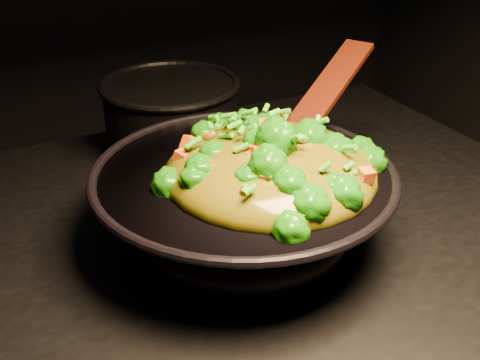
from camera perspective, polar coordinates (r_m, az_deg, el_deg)
name	(u,v)px	position (r m, az deg, el deg)	size (l,w,h in m)	color
wok	(243,209)	(0.78, 0.33, -2.73)	(0.37, 0.37, 0.10)	black
stir_fry	(271,142)	(0.72, 2.97, 3.59)	(0.26, 0.26, 0.09)	#196B07
spatula	(315,105)	(0.83, 7.17, 7.03)	(0.29, 0.04, 0.01)	#3A1307
back_pot	(172,117)	(1.03, -6.51, 6.00)	(0.22, 0.22, 0.13)	black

